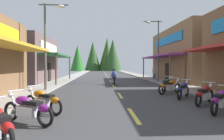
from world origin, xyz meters
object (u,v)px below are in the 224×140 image
motorcycle_parked_right_6 (167,84)px  motorcycle_parked_left_2 (43,100)px  motorcycle_parked_left_1 (28,108)px  rider_cruising_lead (114,78)px  streetlamp_left (49,34)px  motorcycle_parked_right_3 (205,94)px  streetlamp_right (156,43)px  motorcycle_parked_right_2 (221,100)px  motorcycle_parked_right_4 (183,89)px  motorcycle_parked_right_5 (170,86)px  pedestrian_by_shop (154,72)px

motorcycle_parked_right_6 → motorcycle_parked_left_2: (-7.05, -6.62, 0.00)m
motorcycle_parked_left_2 → motorcycle_parked_left_1: bearing=124.1°
rider_cruising_lead → motorcycle_parked_left_2: bearing=163.1°
streetlamp_left → motorcycle_parked_right_6: bearing=0.9°
motorcycle_parked_right_3 → motorcycle_parked_right_6: size_ratio=0.92×
streetlamp_right → motorcycle_parked_left_2: size_ratio=3.72×
streetlamp_left → motorcycle_parked_right_6: streetlamp_left is taller
streetlamp_right → motorcycle_parked_left_2: bearing=-120.9°
motorcycle_parked_right_6 → motorcycle_parked_right_2: bearing=-145.9°
motorcycle_parked_right_4 → motorcycle_parked_left_2: 7.54m
streetlamp_left → motorcycle_parked_left_1: 8.80m
motorcycle_parked_right_6 → motorcycle_parked_left_2: same height
streetlamp_left → motorcycle_parked_right_5: streetlamp_left is taller
streetlamp_left → motorcycle_parked_right_2: streetlamp_left is taller
motorcycle_parked_left_2 → pedestrian_by_shop: bearing=-80.5°
motorcycle_parked_right_5 → motorcycle_parked_left_2: 8.33m
streetlamp_left → motorcycle_parked_right_2: bearing=-40.0°
motorcycle_parked_right_5 → motorcycle_parked_left_2: bearing=-173.9°
streetlamp_left → motorcycle_parked_right_3: size_ratio=3.72×
streetlamp_left → streetlamp_right: bearing=36.8°
motorcycle_parked_right_6 → rider_cruising_lead: (-3.55, 4.56, 0.17)m
streetlamp_left → streetlamp_right: 11.82m
motorcycle_parked_right_3 → pedestrian_by_shop: size_ratio=1.01×
streetlamp_left → motorcycle_parked_right_6: (8.36, 0.13, -3.50)m
motorcycle_parked_right_3 → rider_cruising_lead: rider_cruising_lead is taller
motorcycle_parked_right_5 → motorcycle_parked_left_1: (-6.75, -6.45, 0.00)m
streetlamp_left → motorcycle_parked_left_2: bearing=-78.5°
streetlamp_right → pedestrian_by_shop: (1.04, 4.39, -3.32)m
motorcycle_parked_right_4 → rider_cruising_lead: size_ratio=0.82×
streetlamp_right → motorcycle_parked_right_2: (-1.29, -13.93, -3.77)m
motorcycle_parked_right_4 → motorcycle_parked_right_5: size_ratio=0.93×
pedestrian_by_shop → streetlamp_right: bearing=32.9°
motorcycle_parked_right_6 → rider_cruising_lead: size_ratio=0.84×
motorcycle_parked_right_4 → pedestrian_by_shop: pedestrian_by_shop is taller
rider_cruising_lead → motorcycle_parked_right_4: bearing=-157.0°
streetlamp_right → motorcycle_parked_left_2: streetlamp_right is taller
motorcycle_parked_right_3 → pedestrian_by_shop: 16.85m
rider_cruising_lead → motorcycle_parked_right_3: bearing=-159.9°
motorcycle_parked_right_4 → motorcycle_parked_left_1: same height
motorcycle_parked_right_5 → motorcycle_parked_right_6: 1.69m
motorcycle_parked_right_3 → streetlamp_left: bearing=105.6°
motorcycle_parked_right_2 → pedestrian_by_shop: pedestrian_by_shop is taller
pedestrian_by_shop → motorcycle_parked_right_2: bearing=38.9°
motorcycle_parked_left_1 → motorcycle_parked_left_2: same height
streetlamp_left → rider_cruising_lead: streetlamp_left is taller
motorcycle_parked_right_2 → motorcycle_parked_right_6: (0.20, 6.98, 0.00)m
streetlamp_left → motorcycle_parked_left_1: size_ratio=3.22×
motorcycle_parked_right_2 → motorcycle_parked_right_4: (-0.02, 3.55, 0.00)m
motorcycle_parked_right_4 → motorcycle_parked_right_3: bearing=-136.2°
motorcycle_parked_right_2 → streetlamp_right: bearing=42.9°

